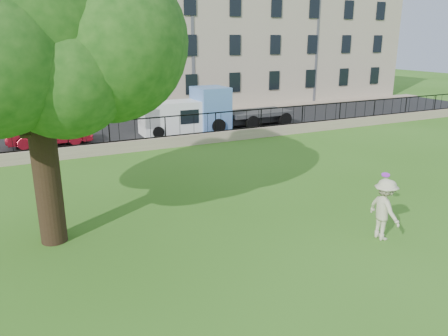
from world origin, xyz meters
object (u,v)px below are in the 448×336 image
man (384,209)px  frisbee (386,175)px  blue_truck (242,106)px  tree (22,17)px  white_van (179,117)px  red_sedan (49,132)px

man → frisbee: man is taller
blue_truck → tree: bearing=-137.4°
frisbee → white_van: white_van is taller
red_sedan → blue_truck: blue_truck is taller
tree → blue_truck: bearing=43.9°
tree → frisbee: tree is taller
frisbee → white_van: (-1.40, 15.67, -0.46)m
red_sedan → blue_truck: size_ratio=0.68×
blue_truck → red_sedan: bearing=178.7°
red_sedan → white_van: 7.61m
frisbee → white_van: size_ratio=0.06×
frisbee → red_sedan: size_ratio=0.06×
red_sedan → blue_truck: bearing=-87.8°
tree → man: size_ratio=5.13×
man → frisbee: (1.27, 1.26, 0.53)m
tree → blue_truck: size_ratio=1.45×
tree → frisbee: bearing=-16.0°
frisbee → man: bearing=-135.2°
tree → frisbee: size_ratio=35.28×
tree → blue_truck: tree is taller
frisbee → blue_truck: bearing=78.8°
tree → man: tree is taller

